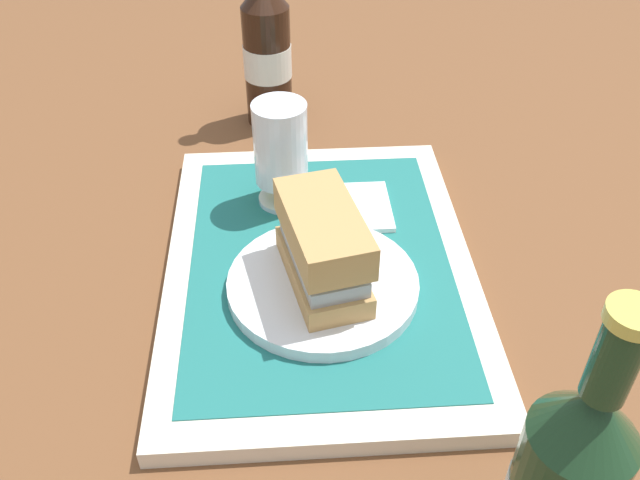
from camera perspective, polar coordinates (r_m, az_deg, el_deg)
ground_plane at (r=0.73m, az=0.00°, el=-3.02°), size 3.00×3.00×0.00m
tray at (r=0.72m, az=0.00°, el=-2.44°), size 0.44×0.32×0.02m
placemat at (r=0.72m, az=0.00°, el=-1.81°), size 0.38×0.27×0.00m
plate at (r=0.68m, az=0.58°, el=-3.73°), size 0.19×0.19×0.01m
sandwich at (r=0.65m, az=0.53°, el=-0.32°), size 0.14×0.09×0.08m
beer_glass at (r=0.76m, az=-3.30°, el=7.57°), size 0.06×0.06×0.12m
napkin_folded at (r=0.78m, az=3.34°, el=2.76°), size 0.09×0.07×0.01m
beer_bottle at (r=0.95m, az=-4.45°, el=15.46°), size 0.07×0.07×0.27m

